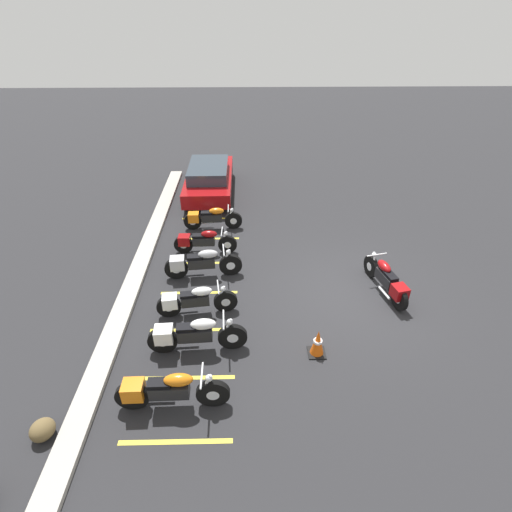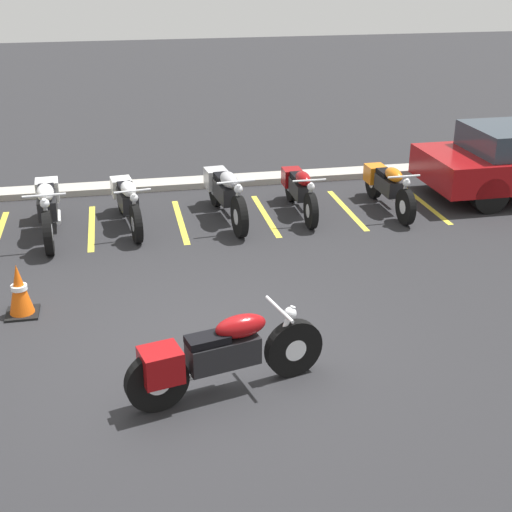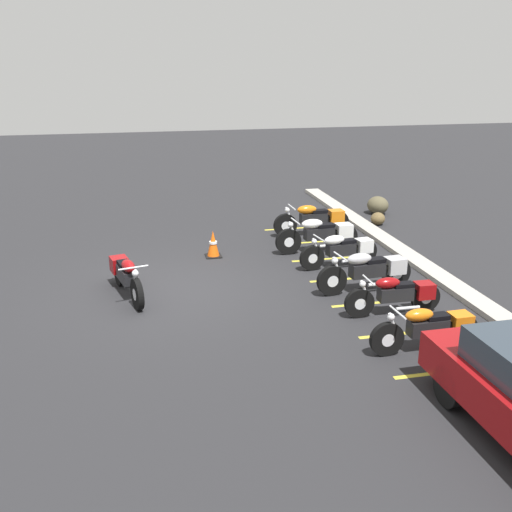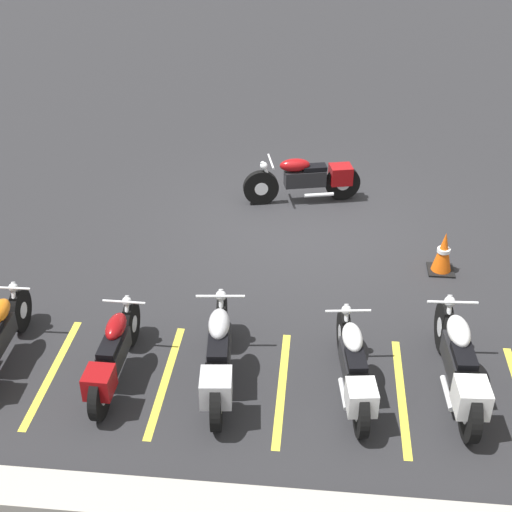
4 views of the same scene
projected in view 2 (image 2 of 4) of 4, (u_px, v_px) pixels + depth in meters
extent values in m
plane|color=#262628|center=(205.00, 348.00, 8.19)|extent=(60.00, 60.00, 0.00)
cylinder|color=black|center=(294.00, 348.00, 7.57)|extent=(0.65, 0.26, 0.64)
cylinder|color=silver|center=(294.00, 348.00, 7.57)|extent=(0.27, 0.18, 0.24)
cylinder|color=black|center=(157.00, 381.00, 6.99)|extent=(0.65, 0.26, 0.64)
cylinder|color=silver|center=(157.00, 381.00, 6.99)|extent=(0.27, 0.18, 0.24)
cube|color=black|center=(223.00, 353.00, 7.20)|extent=(0.78, 0.43, 0.29)
ellipsoid|color=maroon|center=(241.00, 326.00, 7.17)|extent=(0.59, 0.37, 0.23)
cube|color=black|center=(207.00, 339.00, 7.06)|extent=(0.47, 0.33, 0.08)
cube|color=maroon|center=(161.00, 365.00, 6.94)|extent=(0.46, 0.43, 0.33)
cylinder|color=silver|center=(284.00, 330.00, 7.42)|extent=(0.26, 0.12, 0.52)
cylinder|color=silver|center=(279.00, 309.00, 7.30)|extent=(0.17, 0.60, 0.04)
sphere|color=silver|center=(290.00, 313.00, 7.38)|extent=(0.14, 0.14, 0.14)
cylinder|color=silver|center=(197.00, 376.00, 7.34)|extent=(0.54, 0.19, 0.07)
cylinder|color=black|center=(48.00, 233.00, 10.57)|extent=(0.16, 0.68, 0.67)
cylinder|color=silver|center=(48.00, 233.00, 10.57)|extent=(0.14, 0.26, 0.25)
cylinder|color=black|center=(49.00, 200.00, 11.97)|extent=(0.16, 0.68, 0.67)
cylinder|color=silver|center=(49.00, 200.00, 11.97)|extent=(0.14, 0.26, 0.25)
cube|color=black|center=(47.00, 205.00, 11.25)|extent=(0.33, 0.79, 0.31)
ellipsoid|color=white|center=(45.00, 193.00, 10.96)|extent=(0.30, 0.58, 0.24)
cube|color=black|center=(46.00, 190.00, 11.33)|extent=(0.27, 0.46, 0.08)
cube|color=white|center=(47.00, 190.00, 11.85)|extent=(0.39, 0.43, 0.35)
cylinder|color=silver|center=(46.00, 214.00, 10.57)|extent=(0.08, 0.27, 0.54)
cylinder|color=silver|center=(44.00, 195.00, 10.52)|extent=(0.63, 0.07, 0.04)
sphere|color=silver|center=(45.00, 203.00, 10.44)|extent=(0.14, 0.14, 0.14)
cylinder|color=silver|center=(59.00, 217.00, 11.63)|extent=(0.10, 0.56, 0.07)
cylinder|color=black|center=(136.00, 224.00, 11.02)|extent=(0.19, 0.62, 0.61)
cylinder|color=silver|center=(136.00, 224.00, 11.02)|extent=(0.14, 0.24, 0.23)
cylinder|color=black|center=(122.00, 196.00, 12.26)|extent=(0.19, 0.62, 0.61)
cylinder|color=silver|center=(122.00, 196.00, 12.26)|extent=(0.14, 0.24, 0.23)
cube|color=black|center=(128.00, 200.00, 11.62)|extent=(0.35, 0.73, 0.28)
ellipsoid|color=white|center=(128.00, 189.00, 11.36)|extent=(0.30, 0.54, 0.22)
cube|color=black|center=(125.00, 186.00, 11.68)|extent=(0.27, 0.43, 0.07)
cube|color=white|center=(122.00, 187.00, 12.15)|extent=(0.38, 0.41, 0.31)
cylinder|color=silver|center=(134.00, 207.00, 11.02)|extent=(0.09, 0.25, 0.49)
cylinder|color=silver|center=(132.00, 191.00, 10.97)|extent=(0.57, 0.11, 0.03)
sphere|color=silver|center=(134.00, 198.00, 10.89)|extent=(0.13, 0.13, 0.13)
cylinder|color=silver|center=(134.00, 211.00, 11.97)|extent=(0.13, 0.51, 0.06)
cylinder|color=black|center=(239.00, 217.00, 11.23)|extent=(0.18, 0.67, 0.66)
cylinder|color=silver|center=(239.00, 217.00, 11.23)|extent=(0.15, 0.26, 0.25)
cylinder|color=black|center=(216.00, 187.00, 12.59)|extent=(0.18, 0.67, 0.66)
cylinder|color=silver|center=(216.00, 187.00, 12.59)|extent=(0.15, 0.26, 0.25)
cube|color=black|center=(226.00, 192.00, 11.89)|extent=(0.35, 0.78, 0.30)
ellipsoid|color=#B7B7BC|center=(229.00, 180.00, 11.61)|extent=(0.31, 0.58, 0.24)
cube|color=black|center=(223.00, 177.00, 11.96)|extent=(0.28, 0.46, 0.08)
cube|color=#B7B7BC|center=(216.00, 178.00, 12.47)|extent=(0.40, 0.43, 0.34)
cylinder|color=silver|center=(237.00, 199.00, 11.23)|extent=(0.09, 0.27, 0.53)
cylinder|color=silver|center=(236.00, 182.00, 11.18)|extent=(0.62, 0.10, 0.04)
sphere|color=silver|center=(238.00, 189.00, 11.10)|extent=(0.14, 0.14, 0.14)
cylinder|color=silver|center=(230.00, 203.00, 12.27)|extent=(0.12, 0.56, 0.07)
cylinder|color=black|center=(311.00, 211.00, 11.58)|extent=(0.11, 0.59, 0.59)
cylinder|color=silver|center=(311.00, 211.00, 11.58)|extent=(0.12, 0.23, 0.22)
cylinder|color=black|center=(291.00, 185.00, 12.83)|extent=(0.11, 0.59, 0.59)
cylinder|color=silver|center=(291.00, 185.00, 12.83)|extent=(0.12, 0.23, 0.22)
cube|color=black|center=(300.00, 189.00, 12.19)|extent=(0.26, 0.68, 0.27)
ellipsoid|color=maroon|center=(303.00, 178.00, 11.94)|extent=(0.24, 0.50, 0.21)
cube|color=black|center=(298.00, 176.00, 12.26)|extent=(0.22, 0.40, 0.07)
cube|color=maroon|center=(292.00, 177.00, 12.73)|extent=(0.33, 0.36, 0.30)
cylinder|color=silver|center=(310.00, 195.00, 11.59)|extent=(0.06, 0.23, 0.48)
cylinder|color=silver|center=(309.00, 180.00, 11.54)|extent=(0.56, 0.04, 0.03)
sphere|color=silver|center=(311.00, 187.00, 11.47)|extent=(0.13, 0.13, 0.13)
cylinder|color=silver|center=(304.00, 199.00, 12.52)|extent=(0.07, 0.49, 0.06)
cylinder|color=black|center=(406.00, 207.00, 11.74)|extent=(0.13, 0.60, 0.60)
cylinder|color=silver|center=(406.00, 207.00, 11.74)|extent=(0.12, 0.23, 0.23)
cylinder|color=black|center=(374.00, 182.00, 13.00)|extent=(0.13, 0.60, 0.60)
cylinder|color=silver|center=(374.00, 182.00, 13.00)|extent=(0.12, 0.23, 0.23)
cube|color=black|center=(388.00, 185.00, 12.36)|extent=(0.27, 0.70, 0.27)
ellipsoid|color=orange|center=(394.00, 175.00, 12.09)|extent=(0.25, 0.52, 0.22)
cube|color=black|center=(386.00, 173.00, 12.42)|extent=(0.23, 0.41, 0.07)
cube|color=orange|center=(375.00, 174.00, 12.89)|extent=(0.34, 0.37, 0.31)
cylinder|color=silver|center=(404.00, 191.00, 11.74)|extent=(0.06, 0.24, 0.49)
cylinder|color=silver|center=(404.00, 176.00, 11.70)|extent=(0.57, 0.05, 0.03)
sphere|color=silver|center=(406.00, 183.00, 11.62)|extent=(0.13, 0.13, 0.13)
cylinder|color=silver|center=(389.00, 196.00, 12.69)|extent=(0.08, 0.50, 0.06)
cylinder|color=black|center=(448.00, 169.00, 13.67)|extent=(0.64, 0.23, 0.64)
cylinder|color=black|center=(490.00, 195.00, 12.25)|extent=(0.64, 0.23, 0.64)
cube|color=#A8A399|center=(163.00, 185.00, 13.62)|extent=(18.00, 0.50, 0.12)
cube|color=black|center=(23.00, 313.00, 8.94)|extent=(0.40, 0.40, 0.03)
cone|color=#EA590F|center=(19.00, 290.00, 8.81)|extent=(0.32, 0.32, 0.68)
cylinder|color=white|center=(19.00, 287.00, 8.79)|extent=(0.20, 0.20, 0.06)
cube|color=gold|center=(92.00, 228.00, 11.70)|extent=(0.10, 2.10, 0.00)
cube|color=gold|center=(181.00, 221.00, 11.97)|extent=(0.10, 2.10, 0.00)
cube|color=gold|center=(266.00, 215.00, 12.23)|extent=(0.10, 2.10, 0.00)
cube|color=gold|center=(347.00, 210.00, 12.50)|extent=(0.10, 2.10, 0.00)
cube|color=gold|center=(425.00, 204.00, 12.76)|extent=(0.10, 2.10, 0.00)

